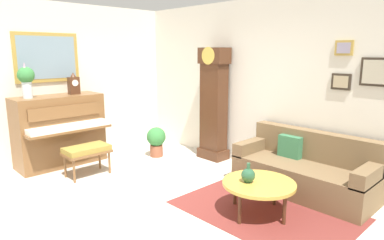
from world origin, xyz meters
TOP-DOWN VIEW (x-y plane):
  - ground_plane at (0.00, 0.00)m, footprint 6.40×6.00m
  - wall_left at (-2.60, -0.00)m, footprint 0.13×4.90m
  - wall_back at (0.01, 2.40)m, footprint 5.30×0.13m
  - area_rug at (1.28, 1.06)m, footprint 2.10×1.50m
  - piano at (-2.23, -0.03)m, footprint 0.87×1.44m
  - piano_bench at (-1.40, 0.04)m, footprint 0.42×0.70m
  - grandfather_clock at (-0.62, 2.15)m, footprint 0.52×0.34m
  - couch at (1.30, 1.96)m, footprint 1.90×0.80m
  - coffee_table at (1.26, 0.92)m, footprint 0.88×0.88m
  - mantel_clock at (-2.23, 0.28)m, footprint 0.13×0.18m
  - flower_vase at (-2.23, -0.50)m, footprint 0.26×0.26m
  - green_jug at (1.17, 0.82)m, footprint 0.17×0.17m
  - potted_plant at (-1.44, 1.46)m, footprint 0.36×0.36m

SIDE VIEW (x-z plane):
  - ground_plane at x=0.00m, z-range -0.10..0.00m
  - area_rug at x=1.28m, z-range 0.00..0.01m
  - couch at x=1.30m, z-range -0.11..0.73m
  - potted_plant at x=-1.44m, z-range 0.04..0.60m
  - coffee_table at x=1.26m, z-range 0.18..0.59m
  - piano_bench at x=-1.40m, z-range 0.17..0.65m
  - green_jug at x=1.17m, z-range 0.38..0.62m
  - piano at x=-2.23m, z-range 0.01..1.22m
  - grandfather_clock at x=-0.62m, z-range -0.05..1.98m
  - mantel_clock at x=-2.23m, z-range 1.20..1.58m
  - wall_back at x=0.01m, z-range 0.00..2.80m
  - wall_left at x=-2.60m, z-range 0.01..2.81m
  - flower_vase at x=-2.23m, z-range 1.24..1.82m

